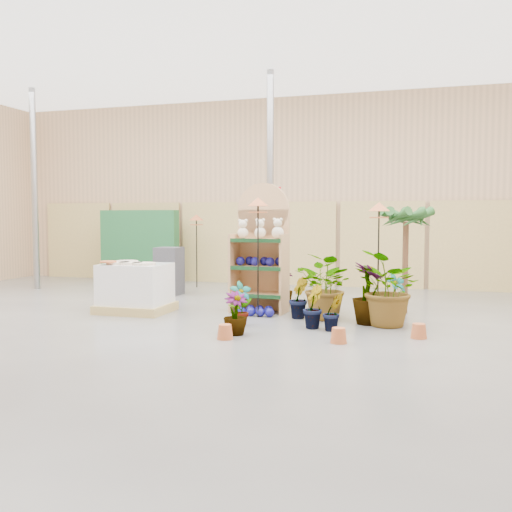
{
  "coord_description": "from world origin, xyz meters",
  "views": [
    {
      "loc": [
        2.95,
        -7.44,
        1.65
      ],
      "look_at": [
        0.3,
        1.5,
        1.0
      ],
      "focal_mm": 40.0,
      "sensor_mm": 36.0,
      "label": 1
    }
  ],
  "objects_px": {
    "pallet_stack": "(135,288)",
    "bird_table_front": "(258,206)",
    "display_shelf": "(262,252)",
    "potted_plant_2": "(328,286)"
  },
  "relations": [
    {
      "from": "display_shelf",
      "to": "potted_plant_2",
      "type": "distance_m",
      "value": 1.43
    },
    {
      "from": "pallet_stack",
      "to": "bird_table_front",
      "type": "relative_size",
      "value": 0.61
    },
    {
      "from": "display_shelf",
      "to": "pallet_stack",
      "type": "height_order",
      "value": "display_shelf"
    },
    {
      "from": "display_shelf",
      "to": "pallet_stack",
      "type": "relative_size",
      "value": 1.88
    },
    {
      "from": "display_shelf",
      "to": "potted_plant_2",
      "type": "relative_size",
      "value": 2.1
    },
    {
      "from": "display_shelf",
      "to": "pallet_stack",
      "type": "distance_m",
      "value": 2.27
    },
    {
      "from": "bird_table_front",
      "to": "display_shelf",
      "type": "bearing_deg",
      "value": 100.57
    },
    {
      "from": "display_shelf",
      "to": "bird_table_front",
      "type": "relative_size",
      "value": 1.14
    },
    {
      "from": "pallet_stack",
      "to": "bird_table_front",
      "type": "distance_m",
      "value": 2.58
    },
    {
      "from": "display_shelf",
      "to": "potted_plant_2",
      "type": "bearing_deg",
      "value": -20.4
    }
  ]
}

